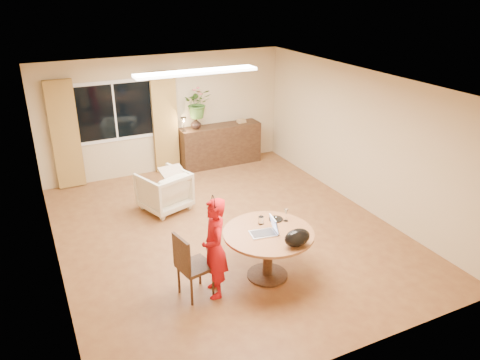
{
  "coord_description": "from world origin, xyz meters",
  "views": [
    {
      "loc": [
        -2.89,
        -6.53,
        4.07
      ],
      "look_at": [
        0.16,
        -0.2,
        1.03
      ],
      "focal_mm": 35.0,
      "sensor_mm": 36.0,
      "label": 1
    }
  ],
  "objects_px": {
    "dining_table": "(268,242)",
    "sideboard": "(220,145)",
    "child": "(215,248)",
    "armchair": "(164,191)",
    "dining_chair": "(195,264)"
  },
  "relations": [
    {
      "from": "dining_table",
      "to": "armchair",
      "type": "height_order",
      "value": "armchair"
    },
    {
      "from": "child",
      "to": "dining_chair",
      "type": "bearing_deg",
      "value": -98.72
    },
    {
      "from": "dining_chair",
      "to": "dining_table",
      "type": "bearing_deg",
      "value": -13.5
    },
    {
      "from": "armchair",
      "to": "sideboard",
      "type": "height_order",
      "value": "sideboard"
    },
    {
      "from": "dining_chair",
      "to": "sideboard",
      "type": "bearing_deg",
      "value": 51.64
    },
    {
      "from": "sideboard",
      "to": "dining_table",
      "type": "bearing_deg",
      "value": -104.99
    },
    {
      "from": "child",
      "to": "armchair",
      "type": "relative_size",
      "value": 1.73
    },
    {
      "from": "dining_chair",
      "to": "armchair",
      "type": "relative_size",
      "value": 1.16
    },
    {
      "from": "child",
      "to": "sideboard",
      "type": "xyz_separation_m",
      "value": [
        2.05,
        4.51,
        -0.25
      ]
    },
    {
      "from": "child",
      "to": "armchair",
      "type": "height_order",
      "value": "child"
    },
    {
      "from": "child",
      "to": "dining_table",
      "type": "bearing_deg",
      "value": 103.17
    },
    {
      "from": "dining_table",
      "to": "sideboard",
      "type": "xyz_separation_m",
      "value": [
        1.2,
        4.47,
        -0.11
      ]
    },
    {
      "from": "child",
      "to": "sideboard",
      "type": "height_order",
      "value": "child"
    },
    {
      "from": "dining_table",
      "to": "child",
      "type": "height_order",
      "value": "child"
    },
    {
      "from": "dining_chair",
      "to": "armchair",
      "type": "distance_m",
      "value": 2.76
    }
  ]
}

